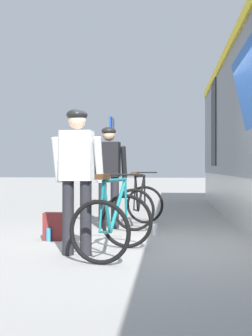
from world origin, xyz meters
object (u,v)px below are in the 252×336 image
(cyclist_near_in_white, at_px, (77,168))
(water_bottle_near_the_bikes, at_px, (155,230))
(backpack_on_platform, at_px, (54,226))
(water_bottle_by_the_backpack, at_px, (49,235))
(platform_sign_post, at_px, (112,146))
(cyclist_far_in_dark, at_px, (109,168))
(bicycle_far_black, at_px, (140,204))
(bicycle_near_teal, at_px, (114,222))

(cyclist_near_in_white, xyz_separation_m, water_bottle_near_the_bikes, (0.89, 1.59, -0.96))
(backpack_on_platform, bearing_deg, water_bottle_by_the_backpack, -107.77)
(water_bottle_near_the_bikes, distance_m, platform_sign_post, 5.04)
(water_bottle_by_the_backpack, bearing_deg, cyclist_far_in_dark, 64.83)
(bicycle_far_black, height_order, water_bottle_by_the_backpack, bicycle_far_black)
(bicycle_near_teal, relative_size, bicycle_far_black, 1.03)
(water_bottle_by_the_backpack, height_order, platform_sign_post, platform_sign_post)
(backpack_on_platform, bearing_deg, platform_sign_post, 88.40)
(cyclist_near_in_white, distance_m, backpack_on_platform, 1.46)
(water_bottle_near_the_bikes, relative_size, platform_sign_post, 0.08)
(bicycle_near_teal, distance_m, water_bottle_near_the_bikes, 1.67)
(bicycle_near_teal, xyz_separation_m, water_bottle_by_the_backpack, (-1.06, 0.91, -0.31))
(cyclist_far_in_dark, distance_m, bicycle_far_black, 0.86)
(bicycle_near_teal, relative_size, water_bottle_near_the_bikes, 6.37)
(bicycle_far_black, xyz_separation_m, platform_sign_post, (-0.98, 3.66, 1.22))
(cyclist_near_in_white, xyz_separation_m, water_bottle_by_the_backpack, (-0.61, 0.91, -0.96))
(bicycle_near_teal, bearing_deg, cyclist_near_in_white, -179.32)
(bicycle_near_teal, height_order, backpack_on_platform, bicycle_near_teal)
(bicycle_near_teal, xyz_separation_m, bicycle_far_black, (0.14, 2.55, 0.00))
(backpack_on_platform, bearing_deg, bicycle_far_black, 53.11)
(cyclist_near_in_white, xyz_separation_m, bicycle_far_black, (0.59, 2.55, -0.65))
(bicycle_near_teal, height_order, water_bottle_by_the_backpack, bicycle_near_teal)
(cyclist_near_in_white, relative_size, bicycle_far_black, 1.53)
(bicycle_far_black, distance_m, backpack_on_platform, 1.92)
(water_bottle_by_the_backpack, bearing_deg, platform_sign_post, 87.68)
(backpack_on_platform, relative_size, water_bottle_by_the_backpack, 2.08)
(cyclist_near_in_white, xyz_separation_m, platform_sign_post, (-0.39, 6.21, 0.57))
(water_bottle_by_the_backpack, bearing_deg, backpack_on_platform, 71.90)
(platform_sign_post, bearing_deg, cyclist_far_in_dark, -83.30)
(platform_sign_post, bearing_deg, water_bottle_near_the_bikes, -74.45)
(bicycle_far_black, height_order, platform_sign_post, platform_sign_post)
(backpack_on_platform, distance_m, water_bottle_by_the_backpack, 0.16)
(cyclist_far_in_dark, distance_m, water_bottle_near_the_bikes, 1.48)
(bicycle_far_black, relative_size, water_bottle_near_the_bikes, 6.18)
(platform_sign_post, bearing_deg, water_bottle_by_the_backpack, -92.32)
(bicycle_near_teal, bearing_deg, bicycle_far_black, 86.96)
(cyclist_far_in_dark, xyz_separation_m, bicycle_near_teal, (0.39, -2.33, -0.65))
(bicycle_near_teal, bearing_deg, platform_sign_post, 97.73)
(water_bottle_near_the_bikes, bearing_deg, bicycle_far_black, 107.73)
(backpack_on_platform, bearing_deg, bicycle_near_teal, -45.03)
(cyclist_far_in_dark, bearing_deg, water_bottle_near_the_bikes, -42.00)
(cyclist_near_in_white, bearing_deg, cyclist_far_in_dark, 88.49)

